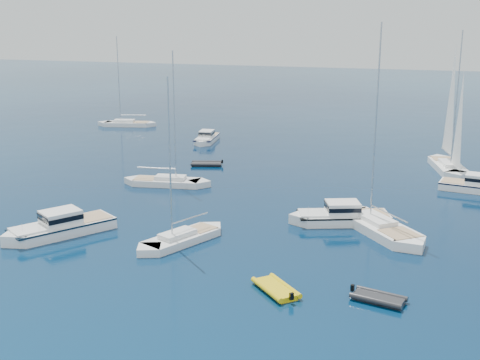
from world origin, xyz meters
name	(u,v)px	position (x,y,z in m)	size (l,w,h in m)	color
ground	(107,297)	(0.00, 0.00, 0.00)	(400.00, 400.00, 0.00)	navy
motor_cruiser_left	(60,235)	(-10.08, 9.13, 0.00)	(3.13, 10.23, 2.68)	white
motor_cruiser_centre	(340,223)	(11.72, 19.97, 0.00)	(2.94, 9.61, 2.52)	silver
motor_cruiser_far_r	(480,192)	(23.88, 35.00, 0.00)	(2.79, 9.12, 2.40)	white
motor_cruiser_horizon	(206,142)	(-13.69, 50.65, 0.00)	(2.53, 8.27, 2.17)	white
sailboat_fore	(181,242)	(0.39, 10.82, 0.00)	(2.48, 9.53, 14.01)	silver
sailboat_mid_r	(378,231)	(15.22, 18.81, 0.00)	(3.20, 12.29, 18.07)	white
sailboat_centre	(167,185)	(-8.50, 26.59, 0.00)	(2.66, 10.24, 15.05)	silver
sailboat_sails_r	(448,170)	(20.45, 44.01, 0.00)	(3.02, 11.62, 17.08)	white
sailboat_far_l	(127,126)	(-31.84, 59.19, 0.00)	(2.74, 10.54, 15.49)	silver
tender_yellow	(276,292)	(10.25, 4.41, 0.00)	(2.16, 4.00, 0.95)	#D9B90C
tender_grey_near	(378,301)	(16.89, 5.17, 0.00)	(1.97, 3.58, 0.95)	black
tender_grey_far	(206,165)	(-7.96, 36.63, 0.00)	(2.15, 3.98, 0.95)	black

